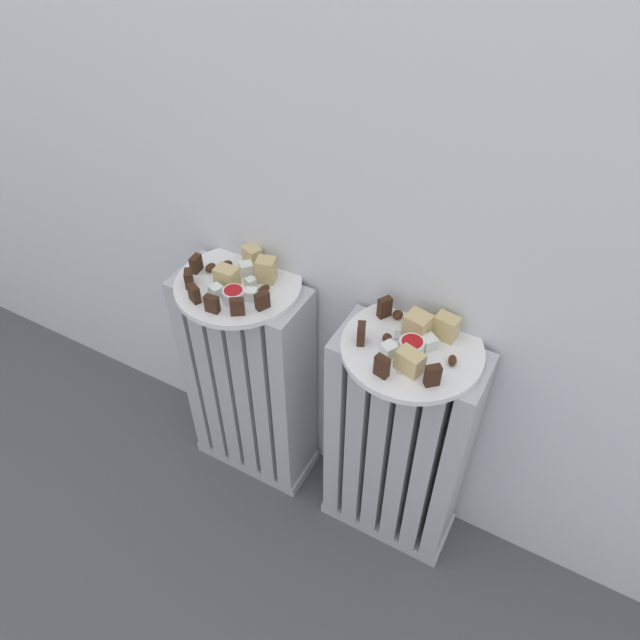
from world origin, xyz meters
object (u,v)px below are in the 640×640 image
(plate_left, at_px, (238,285))
(plate_right, at_px, (412,348))
(fork, at_px, (400,348))
(jam_bowl_right, at_px, (412,346))
(radiator_right, at_px, (397,447))
(jam_bowl_left, at_px, (234,295))
(radiator_left, at_px, (250,383))

(plate_left, relative_size, plate_right, 1.00)
(fork, bearing_deg, jam_bowl_right, 10.02)
(radiator_right, bearing_deg, jam_bowl_left, -171.92)
(radiator_left, distance_m, jam_bowl_right, 0.49)
(radiator_left, relative_size, fork, 5.61)
(jam_bowl_left, height_order, fork, jam_bowl_left)
(fork, bearing_deg, radiator_left, 177.20)
(plate_right, xyz_separation_m, jam_bowl_left, (-0.35, -0.05, 0.02))
(fork, bearing_deg, plate_right, 46.80)
(radiator_left, xyz_separation_m, plate_left, (0.00, -0.00, 0.30))
(jam_bowl_left, xyz_separation_m, fork, (0.33, 0.03, -0.01))
(jam_bowl_left, distance_m, fork, 0.33)
(radiator_left, distance_m, plate_left, 0.30)
(plate_right, height_order, jam_bowl_right, jam_bowl_right)
(plate_right, bearing_deg, radiator_right, 63.43)
(plate_right, distance_m, jam_bowl_right, 0.02)
(jam_bowl_left, relative_size, fork, 0.42)
(radiator_left, bearing_deg, jam_bowl_left, -62.51)
(plate_right, relative_size, fork, 2.50)
(jam_bowl_right, height_order, fork, jam_bowl_right)
(radiator_right, bearing_deg, radiator_left, 180.00)
(plate_right, xyz_separation_m, jam_bowl_right, (0.00, -0.01, 0.02))
(plate_right, relative_size, jam_bowl_right, 5.63)
(plate_left, bearing_deg, radiator_right, 0.00)
(radiator_right, distance_m, plate_right, 0.30)
(plate_left, bearing_deg, jam_bowl_right, -2.13)
(radiator_right, height_order, plate_left, plate_left)
(jam_bowl_left, bearing_deg, plate_right, 8.08)
(plate_left, bearing_deg, radiator_left, 146.31)
(radiator_left, height_order, plate_left, plate_left)
(radiator_left, relative_size, plate_right, 2.24)
(jam_bowl_left, bearing_deg, jam_bowl_right, 5.76)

